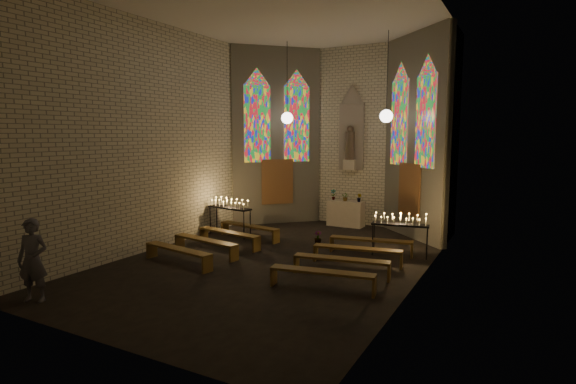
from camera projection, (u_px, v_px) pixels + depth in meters
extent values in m
plane|color=black|center=(278.00, 259.00, 12.96)|extent=(12.00, 12.00, 0.00)
cube|color=beige|center=(352.00, 137.00, 17.75)|extent=(8.00, 0.02, 7.00)
cube|color=beige|center=(94.00, 140.00, 7.27)|extent=(8.00, 0.02, 7.00)
cube|color=beige|center=(169.00, 137.00, 14.39)|extent=(0.02, 12.00, 7.00)
cube|color=beige|center=(424.00, 138.00, 10.63)|extent=(0.02, 12.00, 7.00)
cube|color=silver|center=(277.00, 7.00, 12.07)|extent=(8.00, 12.00, 0.01)
cube|color=beige|center=(276.00, 137.00, 17.95)|extent=(2.72, 2.72, 7.00)
cube|color=beige|center=(415.00, 137.00, 15.37)|extent=(2.72, 2.72, 7.00)
cube|color=#4C3F8C|center=(257.00, 124.00, 17.51)|extent=(0.78, 0.78, 3.00)
cube|color=#4C3F8C|center=(297.00, 124.00, 17.97)|extent=(0.78, 0.78, 3.00)
cube|color=#4C3F8C|center=(399.00, 123.00, 16.03)|extent=(0.78, 0.78, 3.00)
cube|color=#4C3F8C|center=(426.00, 122.00, 14.49)|extent=(0.78, 0.78, 3.00)
cube|color=brown|center=(277.00, 182.00, 18.02)|extent=(0.95, 0.95, 1.80)
cube|color=brown|center=(409.00, 189.00, 15.55)|extent=(0.95, 0.95, 1.80)
cube|color=gray|center=(351.00, 137.00, 17.68)|extent=(1.00, 0.12, 2.60)
cone|color=gray|center=(352.00, 94.00, 17.47)|extent=(1.00, 1.00, 0.80)
cube|color=beige|center=(350.00, 165.00, 17.70)|extent=(0.45, 0.30, 0.40)
cylinder|color=brown|center=(350.00, 146.00, 17.61)|extent=(0.36, 0.36, 1.10)
sphere|color=brown|center=(350.00, 129.00, 17.52)|extent=(0.26, 0.26, 0.26)
sphere|color=white|center=(287.00, 118.00, 16.90)|extent=(0.44, 0.44, 0.44)
cylinder|color=black|center=(287.00, 80.00, 16.72)|extent=(0.02, 0.02, 2.80)
sphere|color=white|center=(386.00, 116.00, 15.11)|extent=(0.44, 0.44, 0.44)
cylinder|color=black|center=(387.00, 74.00, 14.93)|extent=(0.02, 0.02, 2.80)
cube|color=beige|center=(346.00, 213.00, 17.65)|extent=(1.40, 0.60, 1.00)
imported|color=#4C723F|center=(333.00, 194.00, 17.84)|extent=(0.24, 0.18, 0.43)
imported|color=#4C723F|center=(346.00, 197.00, 17.53)|extent=(0.38, 0.36, 0.33)
imported|color=#4C723F|center=(359.00, 198.00, 17.28)|extent=(0.22, 0.19, 0.33)
imported|color=#4C723F|center=(318.00, 237.00, 14.80)|extent=(0.27, 0.27, 0.42)
cube|color=black|center=(230.00, 208.00, 15.85)|extent=(1.80, 0.66, 0.05)
cylinder|color=black|center=(210.00, 220.00, 16.27)|extent=(0.03, 0.03, 0.99)
cylinder|color=black|center=(244.00, 226.00, 15.30)|extent=(0.03, 0.03, 0.99)
cylinder|color=black|center=(217.00, 219.00, 16.53)|extent=(0.03, 0.03, 0.99)
cylinder|color=black|center=(250.00, 224.00, 15.56)|extent=(0.03, 0.03, 0.99)
cube|color=black|center=(400.00, 225.00, 13.21)|extent=(1.69, 0.66, 0.05)
cylinder|color=black|center=(373.00, 240.00, 13.37)|extent=(0.03, 0.03, 0.93)
cylinder|color=black|center=(427.00, 244.00, 12.87)|extent=(0.03, 0.03, 0.93)
cylinder|color=black|center=(374.00, 238.00, 13.66)|extent=(0.03, 0.03, 0.93)
cylinder|color=black|center=(427.00, 242.00, 13.17)|extent=(0.03, 0.03, 0.93)
cube|color=brown|center=(249.00, 226.00, 15.54)|extent=(2.48, 0.75, 0.06)
cube|color=brown|center=(225.00, 228.00, 16.30)|extent=(0.11, 0.35, 0.44)
cube|color=brown|center=(276.00, 237.00, 14.84)|extent=(0.11, 0.35, 0.44)
cube|color=brown|center=(371.00, 240.00, 13.49)|extent=(2.48, 0.75, 0.06)
cube|color=brown|center=(332.00, 244.00, 13.90)|extent=(0.11, 0.35, 0.44)
cube|color=brown|center=(412.00, 250.00, 13.14)|extent=(0.11, 0.35, 0.44)
cube|color=brown|center=(229.00, 232.00, 14.49)|extent=(2.48, 0.75, 0.06)
cube|color=brown|center=(204.00, 234.00, 15.25)|extent=(0.11, 0.35, 0.44)
cube|color=brown|center=(257.00, 245.00, 13.79)|extent=(0.11, 0.35, 0.44)
cube|color=brown|center=(357.00, 249.00, 12.44)|extent=(2.48, 0.75, 0.06)
cube|color=brown|center=(316.00, 253.00, 12.85)|extent=(0.11, 0.35, 0.44)
cube|color=brown|center=(401.00, 260.00, 12.09)|extent=(0.11, 0.35, 0.44)
cube|color=brown|center=(205.00, 240.00, 13.44)|extent=(2.48, 0.75, 0.06)
cube|color=brown|center=(180.00, 241.00, 14.20)|extent=(0.11, 0.35, 0.44)
cube|color=brown|center=(234.00, 254.00, 12.74)|extent=(0.11, 0.35, 0.44)
cube|color=brown|center=(341.00, 259.00, 11.39)|extent=(2.48, 0.75, 0.06)
cube|color=brown|center=(296.00, 263.00, 11.81)|extent=(0.11, 0.35, 0.44)
cube|color=brown|center=(389.00, 272.00, 11.04)|extent=(0.11, 0.35, 0.44)
cube|color=brown|center=(178.00, 249.00, 12.40)|extent=(2.48, 0.75, 0.06)
cube|color=brown|center=(152.00, 250.00, 13.15)|extent=(0.11, 0.35, 0.44)
cube|color=brown|center=(207.00, 264.00, 11.69)|extent=(0.11, 0.35, 0.44)
cube|color=brown|center=(322.00, 272.00, 10.35)|extent=(2.48, 0.75, 0.06)
cube|color=brown|center=(274.00, 276.00, 10.76)|extent=(0.11, 0.35, 0.44)
cube|color=brown|center=(374.00, 287.00, 9.99)|extent=(0.11, 0.35, 0.44)
imported|color=#484750|center=(33.00, 260.00, 9.62)|extent=(0.78, 0.67, 1.81)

